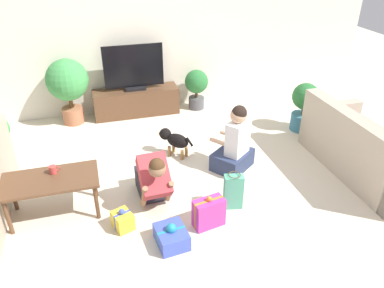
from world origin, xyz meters
TOP-DOWN VIEW (x-y plane):
  - ground_plane at (0.00, 0.00)m, footprint 16.00×16.00m
  - wall_back at (0.00, 2.63)m, footprint 8.40×0.06m
  - sofa_right at (2.39, -0.26)m, footprint 0.90×1.90m
  - coffee_table at (-1.49, -0.05)m, footprint 1.02×0.54m
  - tv_console at (-0.20, 2.35)m, footprint 1.43×0.41m
  - tv at (-0.20, 2.35)m, footprint 0.99×0.20m
  - potted_plant_corner_right at (2.25, 1.04)m, footprint 0.42×0.42m
  - potted_plant_back_left at (-1.27, 2.30)m, footprint 0.66×0.66m
  - potted_plant_back_right at (0.87, 2.30)m, footprint 0.41×0.41m
  - person_kneeling at (-0.39, -0.14)m, footprint 0.36×0.78m
  - person_sitting at (0.79, 0.28)m, footprint 0.66×0.63m
  - dog at (0.10, 0.83)m, footprint 0.41×0.44m
  - gift_box_a at (-0.34, -0.86)m, footprint 0.33×0.38m
  - gift_box_b at (-0.79, -0.49)m, footprint 0.25×0.27m
  - gift_box_c at (0.11, -0.70)m, footprint 0.36×0.23m
  - gift_bag_a at (0.47, -0.48)m, footprint 0.23×0.16m
  - mug at (-1.45, 0.06)m, footprint 0.12×0.08m

SIDE VIEW (x-z plane):
  - ground_plane at x=0.00m, z-range 0.00..0.00m
  - gift_box_a at x=-0.34m, z-range -0.03..0.22m
  - gift_box_b at x=-0.79m, z-range -0.03..0.22m
  - gift_box_c at x=0.11m, z-range -0.03..0.36m
  - gift_bag_a at x=0.47m, z-range -0.01..0.44m
  - tv_console at x=-0.20m, z-range 0.00..0.46m
  - dog at x=0.10m, z-range 0.06..0.44m
  - sofa_right at x=2.39m, z-range -0.12..0.72m
  - person_kneeling at x=-0.39m, z-range -0.05..0.71m
  - person_sitting at x=0.79m, z-range -0.12..0.81m
  - coffee_table at x=-1.49m, z-range 0.18..0.66m
  - potted_plant_back_right at x=0.87m, z-range 0.07..0.78m
  - potted_plant_corner_right at x=2.25m, z-range 0.04..0.82m
  - mug at x=-1.45m, z-range 0.47..0.56m
  - potted_plant_back_left at x=-1.27m, z-range 0.15..1.23m
  - tv at x=-0.20m, z-range 0.42..1.18m
  - wall_back at x=0.00m, z-range 0.00..2.60m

